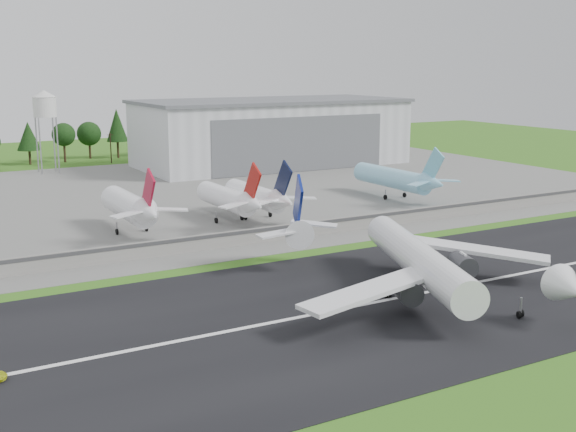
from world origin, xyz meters
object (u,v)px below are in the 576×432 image
main_airliner (420,267)px  parked_jet_red_a (133,207)px  parked_jet_red_b (231,199)px  parked_jet_navy (260,196)px  parked_jet_skyblue (399,179)px

main_airliner → parked_jet_red_a: main_airliner is taller
parked_jet_red_b → parked_jet_red_a: bearing=179.9°
main_airliner → parked_jet_navy: size_ratio=1.83×
main_airliner → parked_jet_red_b: bearing=-66.2°
parked_jet_red_a → parked_jet_skyblue: size_ratio=0.84×
parked_jet_red_b → parked_jet_skyblue: 55.55m
parked_jet_red_b → parked_jet_skyblue: bearing=5.2°
main_airliner → parked_jet_skyblue: (51.78, 71.97, 1.24)m
main_airliner → parked_jet_red_a: (-28.27, 67.00, 1.49)m
parked_jet_navy → parked_jet_red_a: bearing=179.9°
parked_jet_red_a → main_airliner: bearing=-67.1°
parked_jet_red_a → parked_jet_red_b: 24.73m
parked_jet_red_a → parked_jet_red_b: (24.73, -0.06, -0.37)m
parked_jet_red_b → parked_jet_navy: bearing=-0.0°
parked_jet_red_a → parked_jet_navy: parked_jet_red_a is taller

